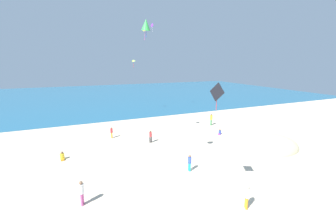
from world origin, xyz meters
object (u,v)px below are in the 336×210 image
at_px(person_0, 151,136).
at_px(person_1, 211,119).
at_px(person_5, 62,157).
at_px(kite_purple, 152,25).
at_px(person_2, 190,162).
at_px(person_7, 220,132).
at_px(kite_yellow, 145,27).
at_px(kite_black, 217,92).
at_px(beach_chair_mid_beach, 246,141).
at_px(kite_lime, 133,61).
at_px(person_3, 112,132).
at_px(person_4, 81,191).
at_px(person_6, 247,195).
at_px(kite_green, 146,25).

relative_size(person_0, person_1, 0.83).
bearing_deg(person_5, kite_purple, 130.42).
bearing_deg(person_2, person_1, 39.23).
bearing_deg(person_1, person_0, -116.66).
relative_size(person_7, kite_yellow, 0.39).
height_order(person_5, kite_black, kite_black).
bearing_deg(beach_chair_mid_beach, kite_black, -121.17).
bearing_deg(person_2, kite_lime, 79.54).
height_order(person_3, person_4, person_4).
distance_m(person_5, kite_purple, 26.36).
bearing_deg(person_3, person_6, 98.99).
xyz_separation_m(person_5, kite_green, (6.88, -6.15, 11.50)).
distance_m(beach_chair_mid_beach, kite_lime, 23.49).
height_order(kite_lime, kite_green, kite_green).
height_order(person_2, kite_purple, kite_purple).
relative_size(person_4, person_5, 2.11).
distance_m(person_2, person_3, 11.92).
bearing_deg(kite_lime, beach_chair_mid_beach, -66.19).
bearing_deg(person_5, person_7, 83.63).
bearing_deg(person_7, kite_black, 13.53).
bearing_deg(person_4, kite_yellow, -109.31).
xyz_separation_m(person_3, person_5, (-5.16, -4.15, -0.53)).
relative_size(person_7, kite_purple, 0.44).
relative_size(beach_chair_mid_beach, kite_purple, 0.48).
bearing_deg(person_4, person_2, -153.53).
distance_m(kite_yellow, kite_green, 7.76).
height_order(person_3, kite_green, kite_green).
bearing_deg(kite_lime, kite_purple, -7.18).
height_order(person_4, person_7, person_4).
xyz_separation_m(kite_yellow, kite_black, (0.75, -12.27, -5.43)).
height_order(person_3, person_5, person_3).
bearing_deg(beach_chair_mid_beach, kite_lime, 135.66).
relative_size(person_7, kite_green, 0.54).
distance_m(person_4, kite_yellow, 16.49).
relative_size(person_1, person_3, 1.23).
bearing_deg(person_0, kite_black, -164.45).
xyz_separation_m(person_0, kite_yellow, (-0.33, 0.37, 12.07)).
height_order(person_0, person_1, person_1).
height_order(person_7, kite_green, kite_green).
height_order(person_4, person_5, person_4).
distance_m(person_2, person_4, 8.61).
bearing_deg(person_3, kite_green, 86.81).
xyz_separation_m(person_5, kite_lime, (10.85, 16.11, 9.41)).
bearing_deg(person_3, person_4, 61.81).
distance_m(person_0, person_2, 7.54).
xyz_separation_m(kite_black, kite_lime, (1.21, 27.12, 2.22)).
height_order(person_0, kite_yellow, kite_yellow).
bearing_deg(kite_black, beach_chair_mid_beach, 36.97).
relative_size(person_7, kite_black, 0.42).
bearing_deg(person_6, person_5, -21.86).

